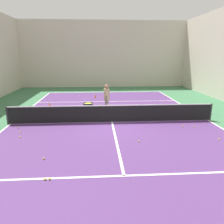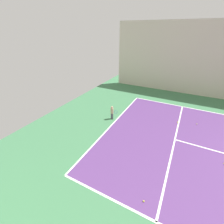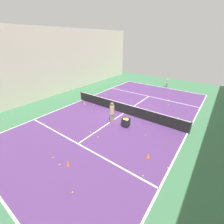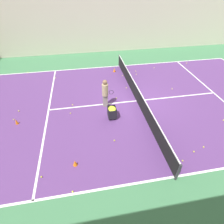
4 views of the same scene
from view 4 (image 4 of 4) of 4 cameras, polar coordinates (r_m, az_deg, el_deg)
ground_plane at (r=11.58m, az=8.02°, el=3.61°), size 31.96×31.96×0.00m
court_playing_area at (r=11.57m, az=8.02°, el=3.62°), size 11.04×20.32×0.00m
line_sideline_left at (r=8.10m, az=19.65°, el=-19.31°), size 0.10×20.32×0.00m
line_sideline_right at (r=16.22m, az=2.38°, el=14.80°), size 0.10×20.32×0.00m
line_service_near at (r=14.18m, az=30.26°, el=5.43°), size 11.04×0.10×0.00m
line_service_far at (r=11.37m, az=-20.02°, el=0.62°), size 11.04×0.10×0.00m
line_centre_service at (r=11.57m, az=8.02°, el=3.63°), size 0.10×11.17×0.00m
hall_enclosure_right at (r=18.87m, az=-0.09°, el=29.95°), size 0.15×28.26×7.38m
tennis_net at (r=11.29m, az=8.25°, el=5.71°), size 11.34×0.10×0.98m
coach_at_net at (r=10.42m, az=-2.24°, el=6.60°), size 0.45×0.73×1.84m
ball_cart at (r=9.81m, az=-0.00°, el=0.37°), size 0.56×0.47×0.72m
training_cone_0 at (r=8.03m, az=-11.98°, el=-15.94°), size 0.20×0.20×0.29m
training_cone_1 at (r=10.97m, az=-28.78°, el=-2.72°), size 0.16×0.16×0.35m
training_cone_2 at (r=15.09m, az=0.80°, el=13.59°), size 0.21×0.21×0.33m
tennis_ball_0 at (r=8.67m, az=22.06°, el=-14.52°), size 0.07×0.07×0.07m
tennis_ball_1 at (r=11.76m, az=32.59°, el=-2.25°), size 0.07×0.07×0.07m
tennis_ball_2 at (r=9.22m, az=25.17°, el=-11.62°), size 0.07×0.07×0.07m
tennis_ball_3 at (r=11.97m, az=-28.13°, el=0.31°), size 0.07×0.07×0.07m
tennis_ball_4 at (r=11.67m, az=1.43°, el=4.56°), size 0.07×0.07×0.07m
tennis_ball_5 at (r=11.33m, az=-12.74°, el=2.31°), size 0.07×0.07×0.07m
tennis_ball_6 at (r=8.18m, az=-22.06°, el=-19.04°), size 0.07×0.07×0.07m
tennis_ball_7 at (r=14.80m, az=-17.92°, el=10.56°), size 0.07×0.07×0.07m
tennis_ball_8 at (r=18.07m, az=23.19°, el=14.47°), size 0.07×0.07×0.07m
tennis_ball_9 at (r=14.45m, az=3.48°, el=11.73°), size 0.07×0.07×0.07m
tennis_ball_11 at (r=8.83m, az=0.80°, el=-9.27°), size 0.07×0.07×0.07m
tennis_ball_13 at (r=16.54m, az=-25.70°, el=11.59°), size 0.07×0.07×0.07m
tennis_ball_14 at (r=16.20m, az=13.59°, el=13.86°), size 0.07×0.07×0.07m
tennis_ball_15 at (r=15.33m, az=7.76°, el=13.11°), size 0.07×0.07×0.07m
tennis_ball_16 at (r=10.68m, az=-13.41°, el=-0.39°), size 0.07×0.07×0.07m
tennis_ball_17 at (r=12.82m, az=4.71°, el=7.88°), size 0.07×0.07×0.07m
tennis_ball_19 at (r=11.43m, az=-29.45°, el=-2.14°), size 0.07×0.07×0.07m
tennis_ball_20 at (r=7.50m, az=-12.76°, el=-24.03°), size 0.07×0.07×0.07m
tennis_ball_21 at (r=14.80m, az=7.93°, el=12.11°), size 0.07×0.07×0.07m
tennis_ball_22 at (r=9.62m, az=27.73°, el=-10.09°), size 0.07×0.07×0.07m
tennis_ball_23 at (r=13.37m, az=19.01°, el=7.15°), size 0.07×0.07×0.07m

